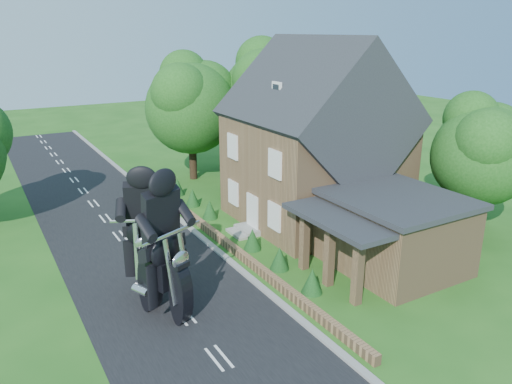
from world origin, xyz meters
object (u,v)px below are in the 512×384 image
annex (392,231)px  motorcycle_lead (166,296)px  motorcycle_follow (149,272)px  house (315,145)px  garden_wall (226,243)px

annex → motorcycle_lead: (-10.45, 1.14, -0.88)m
motorcycle_follow → motorcycle_lead: bearing=111.0°
house → annex: size_ratio=1.45×
garden_wall → annex: (5.57, -5.80, 1.57)m
motorcycle_lead → motorcycle_follow: bearing=-116.6°
house → motorcycle_follow: size_ratio=5.84×
annex → garden_wall: bearing=133.8°
garden_wall → motorcycle_lead: motorcycle_lead is taller
garden_wall → motorcycle_follow: (-4.76, -2.32, 0.62)m
garden_wall → house: (6.19, 1.00, 4.14)m
motorcycle_lead → motorcycle_follow: size_ratio=1.08×
garden_wall → annex: bearing=-46.2°
garden_wall → motorcycle_lead: (-4.88, -4.66, 0.68)m
house → motorcycle_lead: house is taller
garden_wall → annex: size_ratio=3.12×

